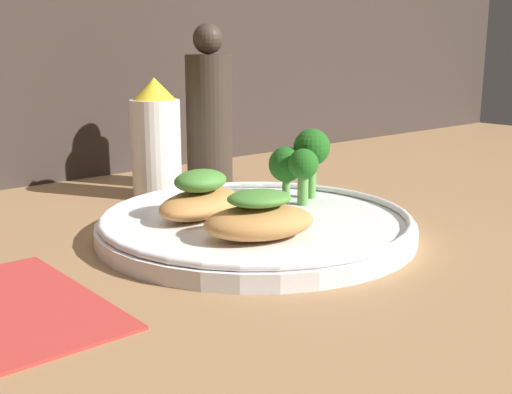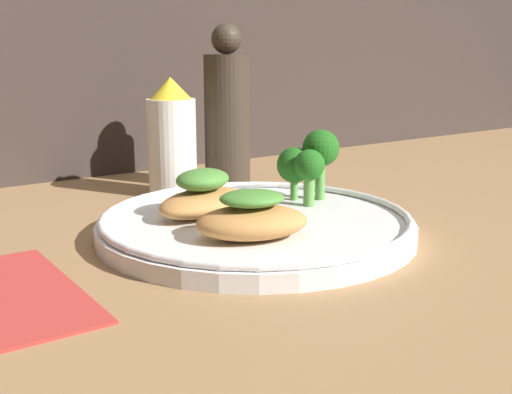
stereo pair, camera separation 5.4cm
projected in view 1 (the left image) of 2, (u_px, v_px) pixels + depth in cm
name	position (u px, v px, depth cm)	size (l,w,h in cm)	color
ground_plane	(256.00, 241.00, 55.16)	(180.00, 180.00, 1.00)	#936D47
plate	(256.00, 224.00, 54.82)	(27.05, 27.05, 2.00)	white
grilled_meat_front	(259.00, 218.00, 49.13)	(10.15, 8.29, 3.79)	#BC7F42
grilled_meat_middle	(201.00, 198.00, 55.48)	(10.82, 8.39, 4.11)	#BC7F42
broccoli_bunch	(301.00, 159.00, 60.93)	(5.73, 5.77, 6.78)	#569942
sauce_bottle	(156.00, 141.00, 67.91)	(5.23, 5.23, 12.68)	white
pepper_grinder	(209.00, 115.00, 71.85)	(5.16, 5.16, 18.30)	#382D23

